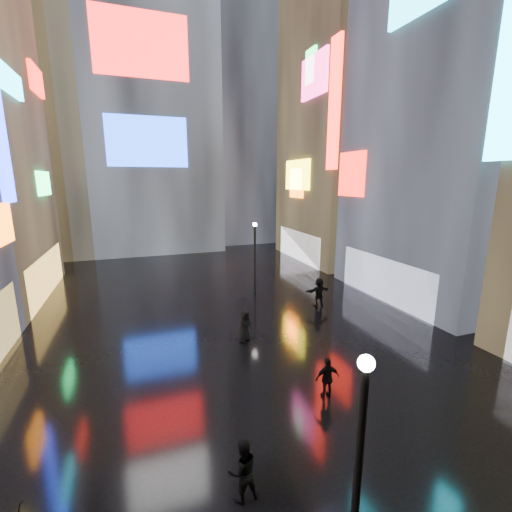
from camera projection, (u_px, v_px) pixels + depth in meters
name	position (u px, v px, depth m)	size (l,w,h in m)	color
ground	(216.00, 304.00, 22.95)	(140.00, 140.00, 0.00)	black
building_right_mid	(463.00, 72.00, 22.14)	(10.28, 13.70, 30.00)	black
building_right_far	(346.00, 121.00, 34.31)	(10.28, 12.00, 28.00)	black
tower_main	(140.00, 66.00, 39.49)	(16.00, 14.20, 42.00)	black
tower_flank_right	(235.00, 113.00, 46.12)	(12.00, 12.00, 34.00)	black
tower_flank_left	(35.00, 133.00, 35.83)	(10.00, 10.00, 26.00)	black
lamp_near	(358.00, 466.00, 6.37)	(0.30, 0.30, 5.20)	black
lamp_far	(255.00, 253.00, 24.85)	(0.30, 0.30, 5.20)	black
pedestrian_1	(243.00, 470.00, 8.78)	(0.84, 0.66, 1.74)	black
pedestrian_3	(328.00, 378.00, 12.98)	(0.95, 0.39, 1.62)	black
pedestrian_4	(245.00, 326.00, 17.60)	(0.78, 0.51, 1.61)	black
pedestrian_5	(319.00, 292.00, 22.46)	(1.77, 0.56, 1.90)	black
umbrella_2	(245.00, 304.00, 17.34)	(0.87, 0.88, 0.80)	black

